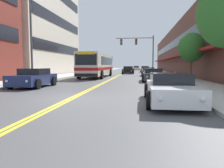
{
  "coord_description": "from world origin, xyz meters",
  "views": [
    {
      "loc": [
        3.11,
        -9.75,
        1.53
      ],
      "look_at": [
        -1.22,
        24.28,
        -1.43
      ],
      "focal_mm": 35.0,
      "sensor_mm": 36.0,
      "label": 1
    }
  ],
  "objects_px": {
    "car_white_parked_right_foreground": "(170,89)",
    "car_slate_blue_parked_right_end": "(149,72)",
    "car_dark_grey_parked_right_mid": "(153,75)",
    "traffic_signal_mast": "(140,47)",
    "car_champagne_moving_lead": "(136,68)",
    "fire_hydrant": "(175,77)",
    "car_black_moving_third": "(128,70)",
    "car_silver_parked_left_mid": "(100,70)",
    "city_bus": "(97,64)",
    "street_lamp_left_near": "(34,20)",
    "street_tree_right_mid": "(192,47)",
    "car_beige_parked_right_far": "(145,69)",
    "car_red_moving_second": "(130,69)",
    "car_navy_parked_left_far": "(34,78)"
  },
  "relations": [
    {
      "from": "car_white_parked_right_foreground",
      "to": "car_slate_blue_parked_right_end",
      "type": "distance_m",
      "value": 22.75
    },
    {
      "from": "car_dark_grey_parked_right_mid",
      "to": "traffic_signal_mast",
      "type": "bearing_deg",
      "value": 95.08
    },
    {
      "from": "car_champagne_moving_lead",
      "to": "car_slate_blue_parked_right_end",
      "type": "bearing_deg",
      "value": -86.48
    },
    {
      "from": "traffic_signal_mast",
      "to": "fire_hydrant",
      "type": "relative_size",
      "value": 7.23
    },
    {
      "from": "car_white_parked_right_foreground",
      "to": "car_black_moving_third",
      "type": "distance_m",
      "value": 30.46
    },
    {
      "from": "car_dark_grey_parked_right_mid",
      "to": "car_slate_blue_parked_right_end",
      "type": "xyz_separation_m",
      "value": [
        -0.01,
        10.49,
        -0.02
      ]
    },
    {
      "from": "car_silver_parked_left_mid",
      "to": "car_champagne_moving_lead",
      "type": "height_order",
      "value": "car_silver_parked_left_mid"
    },
    {
      "from": "city_bus",
      "to": "car_champagne_moving_lead",
      "type": "height_order",
      "value": "city_bus"
    },
    {
      "from": "street_lamp_left_near",
      "to": "fire_hydrant",
      "type": "bearing_deg",
      "value": 10.01
    },
    {
      "from": "city_bus",
      "to": "car_slate_blue_parked_right_end",
      "type": "bearing_deg",
      "value": 31.83
    },
    {
      "from": "car_slate_blue_parked_right_end",
      "to": "street_tree_right_mid",
      "type": "height_order",
      "value": "street_tree_right_mid"
    },
    {
      "from": "city_bus",
      "to": "street_tree_right_mid",
      "type": "distance_m",
      "value": 11.98
    },
    {
      "from": "car_beige_parked_right_far",
      "to": "street_tree_right_mid",
      "type": "height_order",
      "value": "street_tree_right_mid"
    },
    {
      "from": "car_red_moving_second",
      "to": "traffic_signal_mast",
      "type": "height_order",
      "value": "traffic_signal_mast"
    },
    {
      "from": "car_white_parked_right_foreground",
      "to": "street_lamp_left_near",
      "type": "relative_size",
      "value": 0.56
    },
    {
      "from": "car_navy_parked_left_far",
      "to": "car_dark_grey_parked_right_mid",
      "type": "relative_size",
      "value": 0.9
    },
    {
      "from": "car_silver_parked_left_mid",
      "to": "street_lamp_left_near",
      "type": "relative_size",
      "value": 0.49
    },
    {
      "from": "car_red_moving_second",
      "to": "car_beige_parked_right_far",
      "type": "bearing_deg",
      "value": -65.88
    },
    {
      "from": "city_bus",
      "to": "car_white_parked_right_foreground",
      "type": "distance_m",
      "value": 19.78
    },
    {
      "from": "car_slate_blue_parked_right_end",
      "to": "fire_hydrant",
      "type": "height_order",
      "value": "car_slate_blue_parked_right_end"
    },
    {
      "from": "car_dark_grey_parked_right_mid",
      "to": "street_lamp_left_near",
      "type": "xyz_separation_m",
      "value": [
        -9.43,
        -5.01,
        4.43
      ]
    },
    {
      "from": "car_black_moving_third",
      "to": "fire_hydrant",
      "type": "height_order",
      "value": "car_black_moving_third"
    },
    {
      "from": "traffic_signal_mast",
      "to": "street_tree_right_mid",
      "type": "relative_size",
      "value": 1.4
    },
    {
      "from": "car_dark_grey_parked_right_mid",
      "to": "car_black_moving_third",
      "type": "relative_size",
      "value": 1.12
    },
    {
      "from": "car_silver_parked_left_mid",
      "to": "street_lamp_left_near",
      "type": "height_order",
      "value": "street_lamp_left_near"
    },
    {
      "from": "car_champagne_moving_lead",
      "to": "street_lamp_left_near",
      "type": "height_order",
      "value": "street_lamp_left_near"
    },
    {
      "from": "car_navy_parked_left_far",
      "to": "car_dark_grey_parked_right_mid",
      "type": "bearing_deg",
      "value": 38.44
    },
    {
      "from": "car_navy_parked_left_far",
      "to": "car_white_parked_right_foreground",
      "type": "relative_size",
      "value": 0.9
    },
    {
      "from": "car_red_moving_second",
      "to": "fire_hydrant",
      "type": "xyz_separation_m",
      "value": [
        5.26,
        -38.53,
        -0.02
      ]
    },
    {
      "from": "car_silver_parked_left_mid",
      "to": "car_slate_blue_parked_right_end",
      "type": "relative_size",
      "value": 0.97
    },
    {
      "from": "car_navy_parked_left_far",
      "to": "street_lamp_left_near",
      "type": "bearing_deg",
      "value": 112.82
    },
    {
      "from": "car_slate_blue_parked_right_end",
      "to": "traffic_signal_mast",
      "type": "bearing_deg",
      "value": 107.63
    },
    {
      "from": "car_white_parked_right_foreground",
      "to": "car_champagne_moving_lead",
      "type": "xyz_separation_m",
      "value": [
        -2.3,
        60.7,
        0.03
      ]
    },
    {
      "from": "car_dark_grey_parked_right_mid",
      "to": "fire_hydrant",
      "type": "distance_m",
      "value": 3.45
    },
    {
      "from": "car_red_moving_second",
      "to": "traffic_signal_mast",
      "type": "relative_size",
      "value": 0.67
    },
    {
      "from": "street_tree_right_mid",
      "to": "fire_hydrant",
      "type": "bearing_deg",
      "value": -120.35
    },
    {
      "from": "car_silver_parked_left_mid",
      "to": "car_red_moving_second",
      "type": "height_order",
      "value": "car_silver_parked_left_mid"
    },
    {
      "from": "car_red_moving_second",
      "to": "city_bus",
      "type": "bearing_deg",
      "value": -95.86
    },
    {
      "from": "city_bus",
      "to": "car_navy_parked_left_far",
      "type": "xyz_separation_m",
      "value": [
        -1.96,
        -13.21,
        -1.05
      ]
    },
    {
      "from": "car_slate_blue_parked_right_end",
      "to": "car_navy_parked_left_far",
      "type": "bearing_deg",
      "value": -116.46
    },
    {
      "from": "city_bus",
      "to": "car_beige_parked_right_far",
      "type": "relative_size",
      "value": 2.53
    },
    {
      "from": "car_navy_parked_left_far",
      "to": "car_white_parked_right_foreground",
      "type": "xyz_separation_m",
      "value": [
        8.6,
        -5.39,
        -0.05
      ]
    },
    {
      "from": "car_silver_parked_left_mid",
      "to": "street_tree_right_mid",
      "type": "relative_size",
      "value": 0.94
    },
    {
      "from": "street_lamp_left_near",
      "to": "street_tree_right_mid",
      "type": "height_order",
      "value": "street_lamp_left_near"
    },
    {
      "from": "car_red_moving_second",
      "to": "traffic_signal_mast",
      "type": "distance_m",
      "value": 21.43
    },
    {
      "from": "car_navy_parked_left_far",
      "to": "car_champagne_moving_lead",
      "type": "bearing_deg",
      "value": 83.5
    },
    {
      "from": "car_red_moving_second",
      "to": "fire_hydrant",
      "type": "relative_size",
      "value": 4.84
    },
    {
      "from": "car_beige_parked_right_far",
      "to": "street_lamp_left_near",
      "type": "bearing_deg",
      "value": -105.98
    },
    {
      "from": "city_bus",
      "to": "traffic_signal_mast",
      "type": "distance_m",
      "value": 10.19
    },
    {
      "from": "car_red_moving_second",
      "to": "street_tree_right_mid",
      "type": "relative_size",
      "value": 0.94
    }
  ]
}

